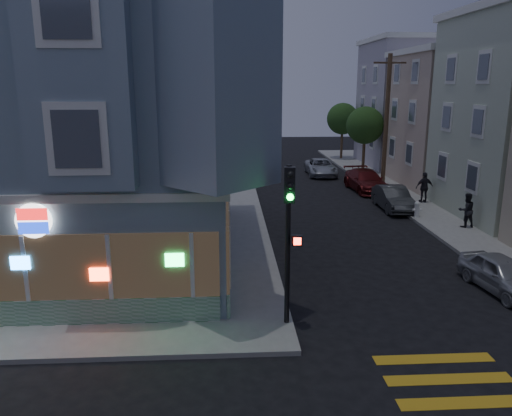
{
  "coord_description": "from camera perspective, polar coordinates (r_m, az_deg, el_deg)",
  "views": [
    {
      "loc": [
        1.08,
        -10.01,
        7.12
      ],
      "look_at": [
        2.08,
        7.29,
        2.83
      ],
      "focal_mm": 35.0,
      "sensor_mm": 36.0,
      "label": 1
    }
  ],
  "objects": [
    {
      "name": "sidewalk_nw",
      "position": [
        36.77,
        -26.6,
        1.37
      ],
      "size": [
        33.0,
        42.0,
        0.15
      ],
      "primitive_type": "cube",
      "color": "gray",
      "rests_on": "ground"
    },
    {
      "name": "row_house_c",
      "position": [
        39.64,
        24.73,
        9.08
      ],
      "size": [
        12.0,
        8.6,
        9.0
      ],
      "primitive_type": "cube",
      "color": "#BAAA90",
      "rests_on": "sidewalk_ne"
    },
    {
      "name": "parked_car_d",
      "position": [
        40.63,
        7.43,
        4.64
      ],
      "size": [
        2.32,
        4.81,
        1.32
      ],
      "primitive_type": "imported",
      "rotation": [
        0.0,
        0.0,
        -0.03
      ],
      "color": "#ADB1B8",
      "rests_on": "ground"
    },
    {
      "name": "utility_pole",
      "position": [
        35.79,
        14.68,
        9.74
      ],
      "size": [
        2.2,
        0.3,
        9.0
      ],
      "color": "#4C3826",
      "rests_on": "sidewalk_ne"
    },
    {
      "name": "parked_car_c",
      "position": [
        35.08,
        12.44,
        3.07
      ],
      "size": [
        2.36,
        5.11,
        1.45
      ],
      "primitive_type": "imported",
      "rotation": [
        0.0,
        0.0,
        0.07
      ],
      "color": "maroon",
      "rests_on": "ground"
    },
    {
      "name": "parked_car_a",
      "position": [
        19.69,
        26.37,
        -6.82
      ],
      "size": [
        1.97,
        3.89,
        1.27
      ],
      "primitive_type": "imported",
      "rotation": [
        0.0,
        0.0,
        0.13
      ],
      "color": "#ADAFB5",
      "rests_on": "ground"
    },
    {
      "name": "street_tree_near",
      "position": [
        41.65,
        12.35,
        9.2
      ],
      "size": [
        3.0,
        3.0,
        5.3
      ],
      "color": "#4C3826",
      "rests_on": "sidewalk_ne"
    },
    {
      "name": "pedestrian_b",
      "position": [
        31.94,
        18.69,
        2.25
      ],
      "size": [
        1.11,
        0.52,
        1.85
      ],
      "primitive_type": "imported",
      "rotation": [
        0.0,
        0.0,
        3.2
      ],
      "color": "#24222A",
      "rests_on": "sidewalk_ne"
    },
    {
      "name": "corner_building",
      "position": [
        22.2,
        -22.23,
        9.53
      ],
      "size": [
        14.6,
        14.6,
        11.4
      ],
      "color": "gray",
      "rests_on": "sidewalk_nw"
    },
    {
      "name": "ground",
      "position": [
        12.33,
        -8.31,
        -21.52
      ],
      "size": [
        120.0,
        120.0,
        0.0
      ],
      "primitive_type": "plane",
      "color": "black",
      "rests_on": "ground"
    },
    {
      "name": "traffic_signal",
      "position": [
        14.22,
        3.83,
        -1.33
      ],
      "size": [
        0.57,
        0.54,
        4.79
      ],
      "rotation": [
        0.0,
        0.0,
        -0.12
      ],
      "color": "black",
      "rests_on": "sidewalk_nw"
    },
    {
      "name": "pedestrian_a",
      "position": [
        27.08,
        22.91,
        -0.23
      ],
      "size": [
        0.91,
        0.75,
        1.74
      ],
      "primitive_type": "imported",
      "rotation": [
        0.0,
        0.0,
        3.25
      ],
      "color": "black",
      "rests_on": "sidewalk_ne"
    },
    {
      "name": "row_house_d",
      "position": [
        47.74,
        19.78,
        11.04
      ],
      "size": [
        12.0,
        8.6,
        10.5
      ],
      "primitive_type": "cube",
      "color": "#A79FAF",
      "rests_on": "sidewalk_ne"
    },
    {
      "name": "parked_car_b",
      "position": [
        30.12,
        15.41,
        1.08
      ],
      "size": [
        1.5,
        4.21,
        1.38
      ],
      "primitive_type": "imported",
      "rotation": [
        0.0,
        0.0,
        -0.01
      ],
      "color": "#323437",
      "rests_on": "ground"
    },
    {
      "name": "street_tree_far",
      "position": [
        49.38,
        9.87,
        10.0
      ],
      "size": [
        3.0,
        3.0,
        5.3
      ],
      "color": "#4C3826",
      "rests_on": "sidewalk_ne"
    },
    {
      "name": "fire_hydrant",
      "position": [
        28.36,
        17.92,
        -0.06
      ],
      "size": [
        0.5,
        0.29,
        0.86
      ],
      "color": "white",
      "rests_on": "sidewalk_ne"
    }
  ]
}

